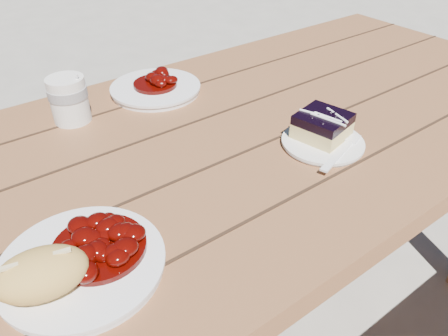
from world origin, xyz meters
TOP-DOWN VIEW (x-y plane):
  - picnic_table at (0.00, -0.00)m, footprint 2.00×1.55m
  - main_plate at (-0.31, -0.18)m, footprint 0.23×0.23m
  - goulash_stew at (-0.28, -0.17)m, footprint 0.14×0.14m
  - bread_roll at (-0.36, -0.20)m, footprint 0.13×0.10m
  - dessert_plate at (0.21, -0.15)m, footprint 0.16×0.16m
  - blueberry_cake at (0.22, -0.14)m, footprint 0.11×0.11m
  - fork_dessert at (0.19, -0.21)m, footprint 0.16×0.07m
  - coffee_cup at (-0.16, 0.25)m, footprint 0.08×0.08m
  - second_plate at (0.06, 0.27)m, footprint 0.22×0.22m
  - second_stew at (0.06, 0.27)m, footprint 0.11×0.11m

SIDE VIEW (x-z plane):
  - picnic_table at x=0.00m, z-range 0.21..0.96m
  - dessert_plate at x=0.21m, z-range 0.75..0.76m
  - main_plate at x=-0.31m, z-range 0.75..0.77m
  - second_plate at x=0.06m, z-range 0.75..0.77m
  - fork_dessert at x=0.19m, z-range 0.76..0.76m
  - blueberry_cake at x=0.22m, z-range 0.76..0.81m
  - goulash_stew at x=-0.28m, z-range 0.77..0.81m
  - second_stew at x=0.06m, z-range 0.77..0.81m
  - bread_roll at x=-0.36m, z-range 0.77..0.83m
  - coffee_cup at x=-0.16m, z-range 0.75..0.85m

